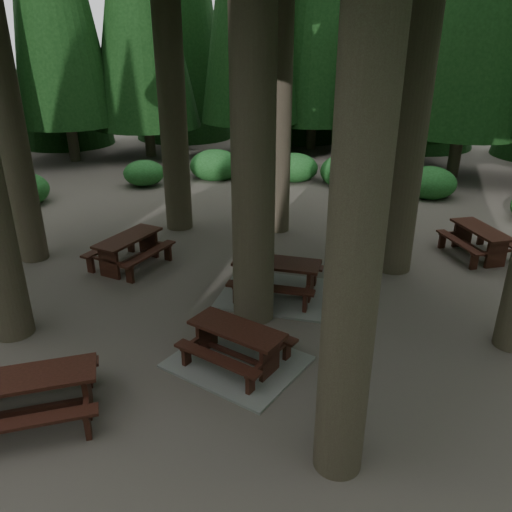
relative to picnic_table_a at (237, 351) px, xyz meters
The scene contains 7 objects.
ground 2.05m from the picnic_table_a, 137.53° to the left, with size 80.00×80.00×0.00m, color #534943.
picnic_table_a is the anchor object (origin of this frame).
picnic_table_b 5.15m from the picnic_table_a, 157.98° to the left, with size 1.72×2.04×0.82m.
picnic_table_c 2.78m from the picnic_table_a, 106.72° to the left, with size 2.99×2.72×0.84m.
picnic_table_d 8.01m from the picnic_table_a, 71.35° to the left, with size 2.35×2.34×0.80m.
picnic_table_e 3.34m from the picnic_table_a, 120.91° to the right, with size 2.34×2.38×0.80m.
shrub_ring 2.27m from the picnic_table_a, 110.56° to the left, with size 23.86×24.64×1.49m.
Camera 1 is at (5.95, -7.45, 5.37)m, focal length 35.00 mm.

